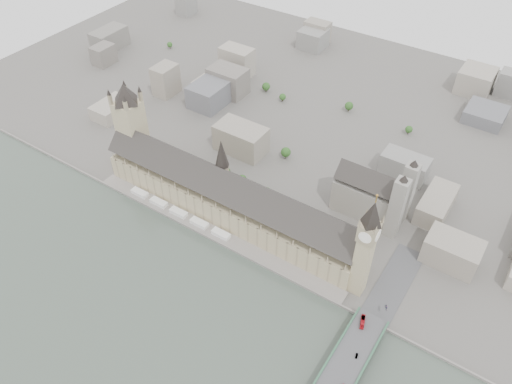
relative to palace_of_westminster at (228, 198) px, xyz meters
The scene contains 15 objects.
ground 30.06m from the palace_of_westminster, 90.00° to the right, with size 900.00×900.00×0.00m, color #595651.
river_thames 186.09m from the palace_of_westminster, 90.00° to the right, with size 600.00×600.00×0.00m, color #445045.
embankment_wall 40.67m from the palace_of_westminster, 90.00° to the right, with size 600.00×1.50×3.00m, color slate.
river_terrace 34.80m from the palace_of_westminster, 90.00° to the right, with size 270.00×15.00×2.00m, color slate.
terrace_tents 51.60m from the palace_of_westminster, 146.28° to the right, with size 118.00×7.00×4.00m.
palace_of_westminster is the anchor object (origin of this frame).
elizabeth_tower 142.94m from the palace_of_westminster, ahead, with size 17.00×17.00×107.50m.
victoria_tower 126.41m from the palace_of_westminster, behind, with size 30.00×30.00×100.00m.
central_tower 37.14m from the palace_of_westminster, 147.79° to the left, with size 13.00×13.00×48.00m.
westminster_abbey 134.09m from the palace_of_westminster, 34.17° to the left, with size 68.00×36.00×64.00m.
city_skyline_inland 225.33m from the palace_of_westminster, 90.00° to the left, with size 720.00×360.00×38.00m, color gray, non-canonical shape.
park_trees 44.22m from the palace_of_westminster, 103.94° to the left, with size 110.00×30.00×15.00m, color #204B1A, non-canonical shape.
red_bus_north 164.31m from the palace_of_westminster, 16.11° to the right, with size 2.89×12.36×3.44m, color red.
car_silver 181.40m from the palace_of_westminster, 23.83° to the right, with size 1.45×4.17×1.37m, color gray.
car_approach 169.34m from the palace_of_westminster, ahead, with size 1.82×4.48×1.30m, color gray.
Camera 1 is at (205.92, -245.54, 340.12)m, focal length 35.00 mm.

